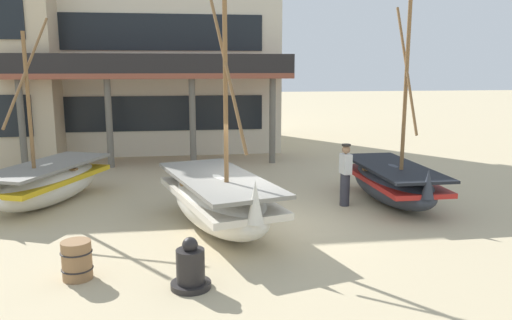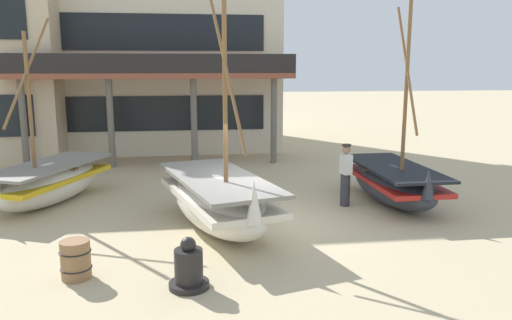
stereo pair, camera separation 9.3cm
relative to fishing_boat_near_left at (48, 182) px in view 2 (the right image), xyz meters
name	(u,v)px [view 2 (the right image)]	position (x,y,z in m)	size (l,w,h in m)	color
ground_plane	(262,226)	(5.50, -2.73, -0.62)	(120.00, 120.00, 0.00)	tan
fishing_boat_near_left	(48,182)	(0.00, 0.00, 0.00)	(2.94, 4.31, 4.98)	silver
fishing_boat_centre_large	(218,200)	(4.48, -2.75, 0.07)	(2.83, 4.74, 5.64)	silver
fishing_boat_far_right	(393,182)	(9.39, -1.18, -0.03)	(1.66, 4.20, 5.53)	#2D333D
fisherman_by_hull	(346,176)	(7.98, -1.31, 0.22)	(0.27, 0.39, 1.68)	#33333D
capstan_winch	(189,268)	(3.77, -5.89, -0.27)	(0.69, 0.69, 0.90)	black
wooden_barrel	(76,260)	(1.78, -5.23, -0.27)	(0.56, 0.56, 0.70)	olive
harbor_building_main	(158,37)	(2.53, 10.48, 4.41)	(11.09, 9.59, 10.07)	beige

